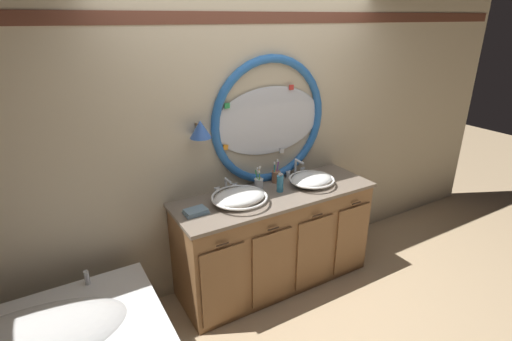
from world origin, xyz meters
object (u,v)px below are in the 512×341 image
soap_dispenser (280,183)px  toothbrush_holder_right (276,176)px  toothbrush_holder_left (259,184)px  folded_hand_towel (196,211)px  sink_basin_right (312,179)px  sink_basin_left (239,197)px

soap_dispenser → toothbrush_holder_right: bearing=67.0°
toothbrush_holder_left → toothbrush_holder_right: toothbrush_holder_left is taller
soap_dispenser → folded_hand_towel: bearing=-179.4°
toothbrush_holder_left → folded_hand_towel: 0.65m
sink_basin_right → soap_dispenser: soap_dispenser is taller
sink_basin_right → toothbrush_holder_right: size_ratio=1.88×
sink_basin_right → toothbrush_holder_left: toothbrush_holder_left is taller
toothbrush_holder_left → soap_dispenser: size_ratio=1.24×
toothbrush_holder_right → folded_hand_towel: 0.89m
sink_basin_left → sink_basin_right: bearing=-0.0°
sink_basin_left → folded_hand_towel: (-0.37, 0.02, -0.04)m
sink_basin_left → toothbrush_holder_left: (0.27, 0.15, 0.00)m
soap_dispenser → sink_basin_left: bearing=-175.6°
sink_basin_left → toothbrush_holder_right: bearing=24.0°
sink_basin_right → toothbrush_holder_right: bearing=137.2°
sink_basin_right → soap_dispenser: 0.32m
soap_dispenser → sink_basin_right: bearing=-5.8°
toothbrush_holder_left → folded_hand_towel: size_ratio=1.21×
sink_basin_right → folded_hand_towel: 1.11m
sink_basin_right → folded_hand_towel: (-1.11, 0.02, -0.04)m
toothbrush_holder_left → toothbrush_holder_right: (0.23, 0.07, -0.00)m
toothbrush_holder_right → soap_dispenser: 0.21m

